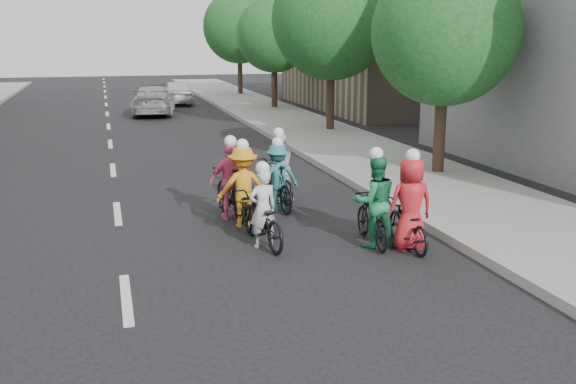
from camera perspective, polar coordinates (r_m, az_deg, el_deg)
name	(u,v)px	position (r m, az deg, el deg)	size (l,w,h in m)	color
ground	(126,299)	(10.01, -14.18, -9.21)	(120.00, 120.00, 0.00)	black
sidewalk_right	(364,154)	(21.24, 6.81, 3.33)	(4.00, 80.00, 0.15)	gray
curb_right	(308,157)	(20.57, 1.79, 3.13)	(0.18, 80.00, 0.18)	#999993
bldg_se	(403,34)	(36.97, 10.18, 13.63)	(10.00, 14.00, 8.00)	gray
tree_r_0	(445,32)	(18.21, 13.80, 13.67)	(4.00, 4.00, 5.97)	black
tree_r_1	(332,19)	(26.43, 3.91, 15.05)	(4.80, 4.80, 6.93)	black
tree_r_2	(274,35)	(35.02, -1.24, 13.79)	(4.00, 4.00, 5.97)	black
tree_r_3	(239,27)	(43.79, -4.35, 14.43)	(4.80, 4.80, 6.93)	black
cyclist_0	(374,209)	(12.01, 7.62, -1.50)	(0.88, 1.69, 1.88)	black
cyclist_1	(243,194)	(13.19, -4.05, -0.21)	(1.10, 1.77, 1.83)	black
cyclist_2	(278,175)	(15.28, -0.89, 1.54)	(0.84, 1.89, 1.77)	black
cyclist_3	(231,188)	(13.78, -5.11, 0.37)	(1.02, 1.95, 1.82)	black
cyclist_4	(409,214)	(11.96, 10.69, -1.94)	(0.87, 1.70, 1.88)	black
cyclist_5	(262,217)	(11.97, -2.33, -2.23)	(0.92, 1.97, 1.62)	black
cyclist_6	(277,182)	(14.41, -0.97, 0.91)	(1.05, 1.81, 1.68)	black
follow_car_lead	(154,100)	(33.51, -11.84, 7.98)	(2.03, 4.99, 1.45)	#A8A8AD
follow_car_trail	(177,92)	(38.72, -9.87, 8.76)	(1.68, 4.19, 1.43)	silver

